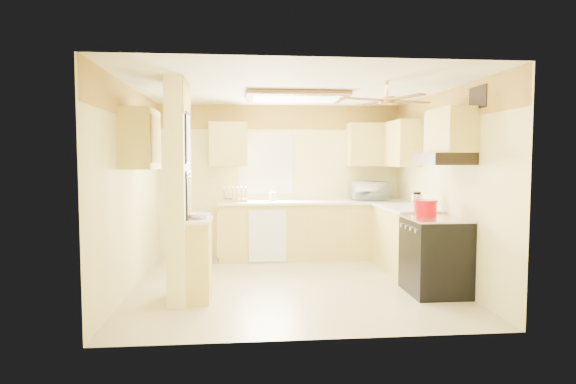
{
  "coord_description": "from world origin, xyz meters",
  "views": [
    {
      "loc": [
        -0.63,
        -6.07,
        1.62
      ],
      "look_at": [
        -0.02,
        0.35,
        1.17
      ],
      "focal_mm": 30.0,
      "sensor_mm": 36.0,
      "label": 1
    }
  ],
  "objects": [
    {
      "name": "upper_cab_left_wall",
      "position": [
        -1.82,
        -0.25,
        1.85
      ],
      "size": [
        0.35,
        0.75,
        0.7
      ],
      "primitive_type": "cube",
      "color": "#D7C85E",
      "rests_on": "wall_left"
    },
    {
      "name": "range_hood",
      "position": [
        1.74,
        -0.55,
        1.62
      ],
      "size": [
        0.5,
        0.76,
        0.14
      ],
      "primitive_type": "cube",
      "color": "black",
      "rests_on": "upper_cab_over_stove"
    },
    {
      "name": "partition_column",
      "position": [
        -1.35,
        -0.55,
        1.25
      ],
      "size": [
        0.2,
        0.7,
        2.5
      ],
      "primitive_type": "cube",
      "color": "#F5E695",
      "rests_on": "floor"
    },
    {
      "name": "dutch_oven",
      "position": [
        1.62,
        -0.34,
        1.01
      ],
      "size": [
        0.29,
        0.29,
        0.2
      ],
      "color": "red",
      "rests_on": "stove"
    },
    {
      "name": "bowl",
      "position": [
        -1.13,
        -0.55,
        0.97
      ],
      "size": [
        0.32,
        0.32,
        0.06
      ],
      "primitive_type": "imported",
      "rotation": [
        0.0,
        0.0,
        -0.4
      ],
      "color": "white",
      "rests_on": "ledge_top"
    },
    {
      "name": "ceiling_light_panel",
      "position": [
        0.1,
        0.5,
        2.46
      ],
      "size": [
        1.35,
        0.95,
        0.06
      ],
      "color": "brown",
      "rests_on": "ceiling"
    },
    {
      "name": "floor",
      "position": [
        0.0,
        0.0,
        0.0
      ],
      "size": [
        4.0,
        4.0,
        0.0
      ],
      "primitive_type": "plane",
      "color": "beige",
      "rests_on": "ground"
    },
    {
      "name": "partition_ledge",
      "position": [
        -1.13,
        -0.55,
        0.45
      ],
      "size": [
        0.25,
        0.55,
        0.9
      ],
      "primitive_type": "cube",
      "color": "#D7C85E",
      "rests_on": "floor"
    },
    {
      "name": "window",
      "position": [
        -0.25,
        1.89,
        1.55
      ],
      "size": [
        0.92,
        0.02,
        1.02
      ],
      "color": "white",
      "rests_on": "wall_back"
    },
    {
      "name": "upper_cab_over_stove",
      "position": [
        1.82,
        -0.55,
        1.95
      ],
      "size": [
        0.35,
        0.76,
        0.52
      ],
      "primitive_type": "cube",
      "color": "#D7C85E",
      "rests_on": "wall_right"
    },
    {
      "name": "wall_left",
      "position": [
        -2.0,
        0.0,
        1.25
      ],
      "size": [
        0.0,
        3.8,
        3.8
      ],
      "primitive_type": "plane",
      "rotation": [
        1.57,
        0.0,
        1.57
      ],
      "color": "#F5E695",
      "rests_on": "floor"
    },
    {
      "name": "lower_cabinets_back",
      "position": [
        0.5,
        1.6,
        0.45
      ],
      "size": [
        3.0,
        0.6,
        0.9
      ],
      "primitive_type": "cube",
      "color": "#D7C85E",
      "rests_on": "floor"
    },
    {
      "name": "ledge_top",
      "position": [
        -1.13,
        -0.55,
        0.92
      ],
      "size": [
        0.28,
        0.58,
        0.04
      ],
      "primitive_type": "cube",
      "color": "white",
      "rests_on": "partition_ledge"
    },
    {
      "name": "poster_menu",
      "position": [
        -1.24,
        -0.55,
        1.85
      ],
      "size": [
        0.02,
        0.42,
        0.57
      ],
      "color": "black",
      "rests_on": "partition_column"
    },
    {
      "name": "countertop_right",
      "position": [
        1.69,
        0.6,
        0.92
      ],
      "size": [
        0.64,
        1.44,
        0.04
      ],
      "primitive_type": "cube",
      "color": "white",
      "rests_on": "lower_cabinets_right"
    },
    {
      "name": "ceiling",
      "position": [
        0.0,
        0.0,
        2.5
      ],
      "size": [
        4.0,
        4.0,
        0.0
      ],
      "primitive_type": "plane",
      "rotation": [
        3.14,
        0.0,
        0.0
      ],
      "color": "white",
      "rests_on": "wall_back"
    },
    {
      "name": "upper_cab_back_right",
      "position": [
        1.55,
        1.72,
        1.85
      ],
      "size": [
        0.9,
        0.35,
        0.7
      ],
      "primitive_type": "cube",
      "color": "#D7C85E",
      "rests_on": "wall_back"
    },
    {
      "name": "wall_right",
      "position": [
        2.0,
        0.0,
        1.25
      ],
      "size": [
        0.0,
        3.8,
        3.8
      ],
      "primitive_type": "plane",
      "rotation": [
        1.57,
        0.0,
        -1.57
      ],
      "color": "#F5E695",
      "rests_on": "floor"
    },
    {
      "name": "kettle",
      "position": [
        1.71,
        0.19,
        1.05
      ],
      "size": [
        0.15,
        0.15,
        0.24
      ],
      "color": "silver",
      "rests_on": "countertop_right"
    },
    {
      "name": "upper_cab_right",
      "position": [
        1.82,
        1.25,
        1.85
      ],
      "size": [
        0.35,
        1.0,
        0.7
      ],
      "primitive_type": "cube",
      "color": "#D7C85E",
      "rests_on": "wall_right"
    },
    {
      "name": "vent_grate",
      "position": [
        1.98,
        -0.9,
        2.3
      ],
      "size": [
        0.02,
        0.4,
        0.25
      ],
      "primitive_type": "cube",
      "color": "black",
      "rests_on": "wall_right"
    },
    {
      "name": "dishwasher_panel",
      "position": [
        -0.25,
        1.29,
        0.43
      ],
      "size": [
        0.58,
        0.02,
        0.8
      ],
      "primitive_type": "cube",
      "color": "white",
      "rests_on": "lower_cabinets_back"
    },
    {
      "name": "ceiling_fan",
      "position": [
        1.0,
        -0.7,
        2.29
      ],
      "size": [
        1.15,
        1.15,
        0.26
      ],
      "color": "gold",
      "rests_on": "ceiling"
    },
    {
      "name": "upper_cab_back_left",
      "position": [
        -0.85,
        1.72,
        1.85
      ],
      "size": [
        0.6,
        0.35,
        0.7
      ],
      "primitive_type": "cube",
      "color": "#D7C85E",
      "rests_on": "wall_back"
    },
    {
      "name": "stove",
      "position": [
        1.67,
        -0.55,
        0.46
      ],
      "size": [
        0.68,
        0.77,
        0.92
      ],
      "color": "black",
      "rests_on": "floor"
    },
    {
      "name": "lower_cabinets_right",
      "position": [
        1.7,
        0.6,
        0.45
      ],
      "size": [
        0.6,
        1.4,
        0.9
      ],
      "primitive_type": "cube",
      "color": "#D7C85E",
      "rests_on": "floor"
    },
    {
      "name": "utensil_crock",
      "position": [
        -0.15,
        1.67,
        1.01
      ],
      "size": [
        0.11,
        0.11,
        0.22
      ],
      "color": "white",
      "rests_on": "countertop_back"
    },
    {
      "name": "wallpaper_border",
      "position": [
        0.0,
        1.88,
        2.3
      ],
      "size": [
        4.0,
        0.02,
        0.4
      ],
      "primitive_type": "cube",
      "color": "#FFD34B",
      "rests_on": "wall_back"
    },
    {
      "name": "microwave",
      "position": [
        1.45,
        1.63,
        1.09
      ],
      "size": [
        0.57,
        0.39,
        0.31
      ],
      "primitive_type": "imported",
      "rotation": [
        0.0,
        0.0,
        3.16
      ],
      "color": "white",
      "rests_on": "countertop_back"
    },
    {
      "name": "wall_back",
      "position": [
        0.0,
        1.9,
        1.25
      ],
      "size": [
        4.0,
        0.0,
        4.0
      ],
      "primitive_type": "plane",
      "rotation": [
        1.57,
        0.0,
        0.0
      ],
      "color": "#F5E695",
      "rests_on": "floor"
    },
    {
      "name": "poster_nashville",
      "position": [
        -1.24,
        -0.55,
        1.2
      ],
      "size": [
        0.02,
        0.42,
        0.57
      ],
      "color": "black",
      "rests_on": "partition_column"
    },
    {
      "name": "dish_rack",
      "position": [
        -0.76,
        1.61,
        1.02
      ],
      "size": [
        0.4,
        0.3,
        0.23
      ],
      "color": "tan",
      "rests_on": "countertop_back"
    },
    {
      "name": "countertop_back",
      "position": [
        0.5,
        1.59,
        0.92
      ],
      "size": [
        3.04,
        0.64,
        0.04
      ],
      "primitive_type": "cube",
      "color": "white",
      "rests_on": "lower_cabinets_back"
    },
    {
      "name": "wall_front",
      "position": [
        0.0,
        -1.9,
        1.25
      ],
      "size": [
        4.0,
        0.0,
        4.0
      ],
      "primitive_type": "plane",
      "rotation": [
        -1.57,
        0.0,
        0.0
      ],
      "color": "#F5E695",
      "rests_on": "floor"
    }
  ]
}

